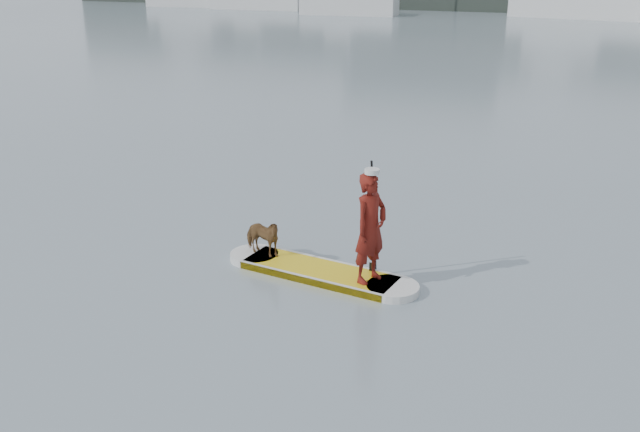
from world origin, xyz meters
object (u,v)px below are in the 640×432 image
(paddler, at_px, (371,228))
(sailboat_c, at_px, (348,4))
(paddleboard, at_px, (320,272))
(dog, at_px, (262,237))

(paddler, xyz_separation_m, sailboat_c, (-16.39, 47.05, -0.15))
(paddleboard, height_order, paddler, paddler)
(sailboat_c, bearing_deg, paddleboard, -75.43)
(paddler, distance_m, dog, 2.01)
(paddler, height_order, dog, paddler)
(paddleboard, relative_size, sailboat_c, 0.30)
(paddleboard, height_order, sailboat_c, sailboat_c)
(dog, xyz_separation_m, sailboat_c, (-14.46, 46.77, 0.38))
(paddler, relative_size, sailboat_c, 0.15)
(paddler, bearing_deg, paddleboard, 104.32)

